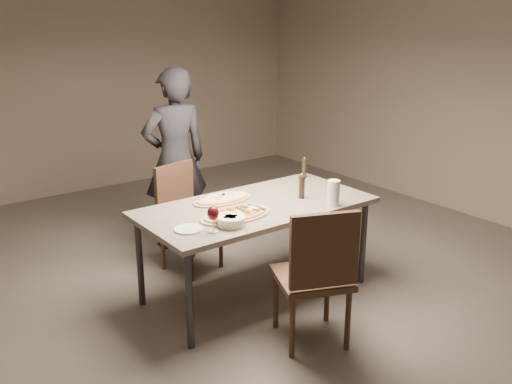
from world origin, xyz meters
TOP-DOWN VIEW (x-y plane):
  - room at (0.00, 0.00)m, footprint 7.00×7.00m
  - dining_table at (0.00, 0.00)m, footprint 1.80×0.90m
  - zucchini_pizza at (-0.27, -0.13)m, footprint 0.57×0.32m
  - ham_pizza at (-0.16, 0.23)m, footprint 0.50×0.28m
  - bread_basket at (-0.41, -0.26)m, footprint 0.21×0.21m
  - oil_dish at (-0.13, 0.27)m, footprint 0.14×0.14m
  - pepper_mill_left at (0.38, -0.09)m, footprint 0.05×0.05m
  - pepper_mill_right at (0.79, 0.34)m, footprint 0.05×0.05m
  - carafe at (0.46, -0.37)m, footprint 0.10×0.10m
  - wine_glass at (-0.57, -0.28)m, footprint 0.08×0.08m
  - side_plate at (-0.69, -0.16)m, footprint 0.20×0.20m
  - chair_near at (-0.13, -0.85)m, footprint 0.61×0.61m
  - chair_far at (-0.20, 0.79)m, footprint 0.52×0.52m
  - diner at (-0.01, 1.25)m, footprint 0.67×0.49m

SIDE VIEW (x-z plane):
  - chair_far at x=-0.20m, z-range 0.06..0.97m
  - chair_near at x=-0.13m, z-range 0.06..1.05m
  - dining_table at x=0.00m, z-range 0.32..1.07m
  - side_plate at x=-0.69m, z-range 0.75..0.76m
  - oil_dish at x=-0.13m, z-range 0.75..0.77m
  - ham_pizza at x=-0.16m, z-range 0.75..0.78m
  - zucchini_pizza at x=-0.27m, z-range 0.74..0.79m
  - bread_basket at x=-0.41m, z-range 0.76..0.83m
  - pepper_mill_right at x=0.79m, z-range 0.74..0.93m
  - pepper_mill_left at x=0.38m, z-range 0.74..0.95m
  - carafe at x=0.46m, z-range 0.75..0.95m
  - diner at x=-0.01m, z-range 0.00..1.70m
  - wine_glass at x=-0.57m, z-range 0.79..0.97m
  - room at x=0.00m, z-range -2.10..4.90m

